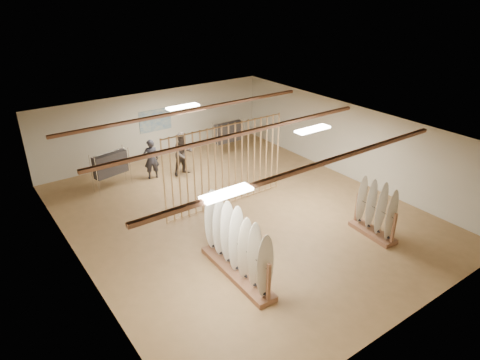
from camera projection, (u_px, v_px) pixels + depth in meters
floor at (240, 213)px, 13.83m from camera, size 12.00×12.00×0.00m
ceiling at (240, 131)px, 12.62m from camera, size 12.00×12.00×0.00m
wall_back at (155, 125)px, 17.63m from camera, size 12.00×0.00×12.00m
wall_front at (409, 273)px, 8.82m from camera, size 12.00×0.00×12.00m
wall_left at (76, 223)px, 10.60m from camera, size 0.00×12.00×12.00m
wall_right at (349, 141)px, 15.86m from camera, size 0.00×12.00×12.00m
ceiling_slats at (240, 134)px, 12.66m from camera, size 9.50×6.12×0.10m
light_panels at (240, 133)px, 12.65m from camera, size 1.20×0.35×0.06m
bamboo_partition at (226, 166)px, 13.81m from camera, size 4.45×0.05×2.78m
poster at (155, 120)px, 17.53m from camera, size 1.40×0.03×0.90m
rack_left at (237, 253)px, 10.70m from camera, size 0.62×2.78×1.93m
rack_right at (375, 217)px, 12.45m from camera, size 0.61×1.55×1.77m
clothing_rack_a at (110, 164)px, 15.13m from camera, size 1.30×0.58×1.42m
clothing_rack_b at (228, 132)px, 18.17m from camera, size 1.36×0.34×1.46m
shopper_a at (151, 156)px, 15.91m from camera, size 0.72×0.57×1.75m
shopper_b at (183, 151)px, 16.18m from camera, size 0.95×0.76×1.91m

